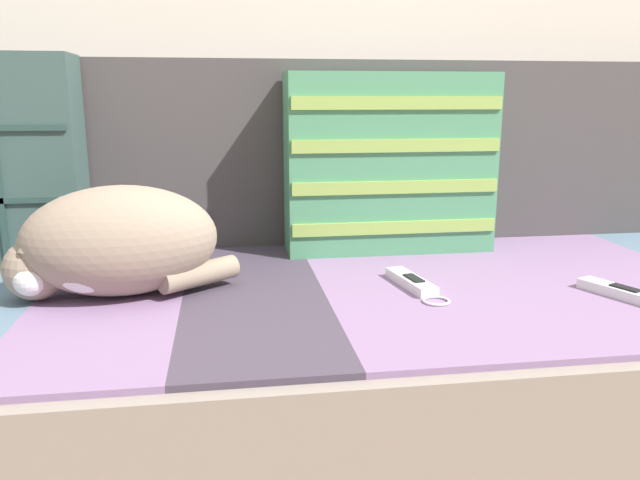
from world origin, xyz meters
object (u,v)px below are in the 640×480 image
sleeping_cat (113,244)px  game_remote_near (413,283)px  couch (318,378)px  throw_pillow_striped (389,163)px  game_remote_far (623,293)px

sleeping_cat → game_remote_near: (0.54, -0.04, -0.08)m
sleeping_cat → couch: bearing=3.8°
throw_pillow_striped → sleeping_cat: throw_pillow_striped is taller
couch → game_remote_near: 0.28m
throw_pillow_striped → game_remote_near: 0.36m
couch → game_remote_far: (0.52, -0.18, 0.21)m
game_remote_near → game_remote_far: same height
sleeping_cat → game_remote_far: sleeping_cat is taller
couch → sleeping_cat: size_ratio=5.32×
couch → game_remote_near: game_remote_near is taller
throw_pillow_striped → sleeping_cat: 0.64m
couch → game_remote_far: size_ratio=10.96×
couch → throw_pillow_striped: bearing=49.9°
couch → throw_pillow_striped: throw_pillow_striped is taller
sleeping_cat → game_remote_near: bearing=-4.3°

